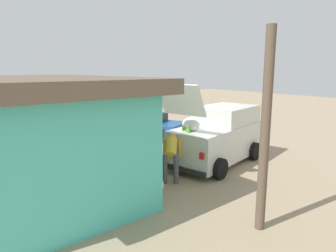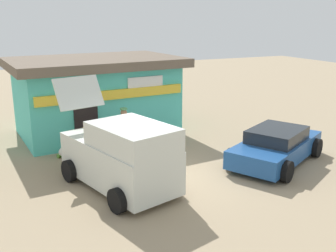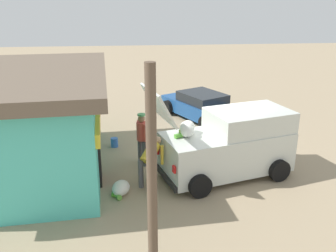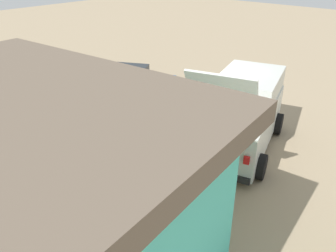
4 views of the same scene
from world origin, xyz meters
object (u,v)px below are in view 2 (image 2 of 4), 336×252
Objects in this scene: parked_sedan at (276,146)px; paint_bucket at (154,138)px; vendor_standing at (124,128)px; unloaded_banana_pile at (67,152)px; storefront_bar at (97,95)px; delivery_van at (121,155)px; customer_bending at (83,138)px.

parked_sedan reaches higher than paint_bucket.
vendor_standing is at bearing 147.58° from parked_sedan.
parked_sedan is 6.03× the size of unloaded_banana_pile.
unloaded_banana_pile is 2.17× the size of paint_bucket.
delivery_van is at bearing -98.57° from storefront_bar.
parked_sedan is (5.44, -0.17, -0.43)m from delivery_van.
parked_sedan is at bearing -23.93° from customer_bending.
storefront_bar is 7.71m from parked_sedan.
delivery_van is 2.68× the size of vendor_standing.
unloaded_banana_pile reaches higher than paint_bucket.
unloaded_banana_pile is at bearing -124.73° from storefront_bar.
vendor_standing is at bearing -88.44° from storefront_bar.
unloaded_banana_pile is at bearing 105.61° from delivery_van.
vendor_standing is (0.09, -3.31, -0.64)m from storefront_bar.
paint_bucket is (1.64, -2.33, -1.47)m from storefront_bar.
parked_sedan is 7.28m from unloaded_banana_pile.
customer_bending is 4.23× the size of paint_bucket.
storefront_bar is 3.38m from vendor_standing.
delivery_van reaches higher than vendor_standing.
delivery_van is 2.84m from vendor_standing.
parked_sedan is 3.09× the size of customer_bending.
storefront_bar is 9.72× the size of unloaded_banana_pile.
customer_bending is at bearing -64.29° from unloaded_banana_pile.
vendor_standing is at bearing -19.33° from unloaded_banana_pile.
unloaded_banana_pile is (-0.41, 0.86, -0.71)m from customer_bending.
vendor_standing is 2.02m from paint_bucket.
paint_bucket is at bearing -54.81° from storefront_bar.
vendor_standing reaches higher than unloaded_banana_pile.
storefront_bar is 3.85m from customer_bending.
unloaded_banana_pile is (-6.37, 3.50, -0.40)m from parked_sedan.
vendor_standing is (-4.45, 2.83, 0.42)m from parked_sedan.
unloaded_banana_pile is at bearing 151.21° from parked_sedan.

